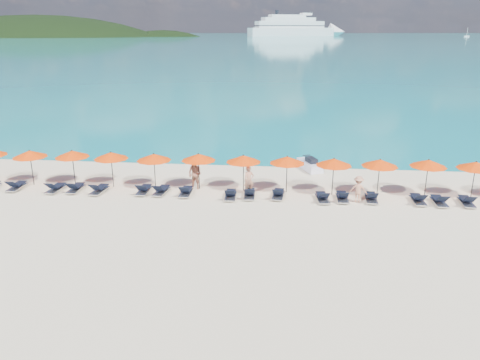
{
  "coord_description": "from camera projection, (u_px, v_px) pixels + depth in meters",
  "views": [
    {
      "loc": [
        2.5,
        -22.23,
        9.43
      ],
      "look_at": [
        0.0,
        3.0,
        1.2
      ],
      "focal_mm": 35.0,
      "sensor_mm": 36.0,
      "label": 1
    }
  ],
  "objects": [
    {
      "name": "lounger_9",
      "position": [
        230.0,
        195.0,
        27.17
      ],
      "size": [
        0.69,
        1.73,
        0.66
      ],
      "rotation": [
        0.0,
        0.0,
        0.04
      ],
      "color": "silver",
      "rests_on": "ground"
    },
    {
      "name": "umbrella_1",
      "position": [
        30.0,
        154.0,
        29.03
      ],
      "size": [
        2.1,
        2.1,
        2.28
      ],
      "color": "black",
      "rests_on": "ground"
    },
    {
      "name": "jetski",
      "position": [
        310.0,
        165.0,
        32.65
      ],
      "size": [
        1.82,
        2.67,
        0.89
      ],
      "rotation": [
        0.0,
        0.0,
        0.39
      ],
      "color": "white",
      "rests_on": "ground"
    },
    {
      "name": "umbrella_4",
      "position": [
        154.0,
        157.0,
        28.28
      ],
      "size": [
        2.1,
        2.1,
        2.28
      ],
      "color": "black",
      "rests_on": "ground"
    },
    {
      "name": "umbrella_5",
      "position": [
        199.0,
        157.0,
        28.27
      ],
      "size": [
        2.1,
        2.1,
        2.28
      ],
      "color": "black",
      "rests_on": "ground"
    },
    {
      "name": "lounger_2",
      "position": [
        17.0,
        186.0,
        28.67
      ],
      "size": [
        0.7,
        1.73,
        0.66
      ],
      "rotation": [
        0.0,
        0.0,
        0.05
      ],
      "color": "silver",
      "rests_on": "ground"
    },
    {
      "name": "umbrella_2",
      "position": [
        72.0,
        154.0,
        29.0
      ],
      "size": [
        2.1,
        2.1,
        2.28
      ],
      "color": "black",
      "rests_on": "ground"
    },
    {
      "name": "headland_small",
      "position": [
        164.0,
        66.0,
        579.12
      ],
      "size": [
        162.0,
        126.0,
        85.5
      ],
      "color": "black",
      "rests_on": "ground"
    },
    {
      "name": "umbrella_9",
      "position": [
        380.0,
        163.0,
        27.07
      ],
      "size": [
        2.1,
        2.1,
        2.28
      ],
      "color": "black",
      "rests_on": "ground"
    },
    {
      "name": "lounger_16",
      "position": [
        439.0,
        201.0,
        26.21
      ],
      "size": [
        0.65,
        1.71,
        0.66
      ],
      "rotation": [
        0.0,
        0.0,
        0.02
      ],
      "color": "silver",
      "rests_on": "ground"
    },
    {
      "name": "cruise_ship",
      "position": [
        300.0,
        28.0,
        606.78
      ],
      "size": [
        132.46,
        73.53,
        37.61
      ],
      "rotation": [
        0.0,
        0.0,
        0.41
      ],
      "color": "silver",
      "rests_on": "ground"
    },
    {
      "name": "lounger_11",
      "position": [
        278.0,
        194.0,
        27.27
      ],
      "size": [
        0.75,
        1.74,
        0.66
      ],
      "rotation": [
        0.0,
        0.0,
        -0.08
      ],
      "color": "silver",
      "rests_on": "ground"
    },
    {
      "name": "beachgoer_a",
      "position": [
        249.0,
        180.0,
        27.72
      ],
      "size": [
        0.74,
        0.64,
        1.71
      ],
      "primitive_type": "imported",
      "rotation": [
        0.0,
        0.0,
        0.44
      ],
      "color": "tan",
      "rests_on": "ground"
    },
    {
      "name": "lounger_12",
      "position": [
        322.0,
        197.0,
        26.74
      ],
      "size": [
        0.79,
        1.75,
        0.66
      ],
      "rotation": [
        0.0,
        0.0,
        0.1
      ],
      "color": "silver",
      "rests_on": "ground"
    },
    {
      "name": "umbrella_6",
      "position": [
        243.0,
        159.0,
        27.94
      ],
      "size": [
        2.1,
        2.1,
        2.28
      ],
      "color": "black",
      "rests_on": "ground"
    },
    {
      "name": "lounger_5",
      "position": [
        99.0,
        189.0,
        28.08
      ],
      "size": [
        0.74,
        1.74,
        0.66
      ],
      "rotation": [
        0.0,
        0.0,
        -0.07
      ],
      "color": "silver",
      "rests_on": "ground"
    },
    {
      "name": "sailboat_far",
      "position": [
        467.0,
        36.0,
        549.02
      ],
      "size": [
        5.7,
        1.9,
        10.44
      ],
      "color": "silver",
      "rests_on": "ground"
    },
    {
      "name": "umbrella_10",
      "position": [
        428.0,
        163.0,
        27.0
      ],
      "size": [
        2.1,
        2.1,
        2.28
      ],
      "color": "black",
      "rests_on": "ground"
    },
    {
      "name": "lounger_17",
      "position": [
        467.0,
        201.0,
        26.15
      ],
      "size": [
        0.72,
        1.73,
        0.66
      ],
      "rotation": [
        0.0,
        0.0,
        -0.06
      ],
      "color": "silver",
      "rests_on": "ground"
    },
    {
      "name": "sea",
      "position": [
        287.0,
        36.0,
        648.86
      ],
      "size": [
        1600.0,
        1300.0,
        0.01
      ],
      "primitive_type": "cube",
      "color": "#1FA9B2",
      "rests_on": "ground"
    },
    {
      "name": "lounger_14",
      "position": [
        371.0,
        197.0,
        26.73
      ],
      "size": [
        0.72,
        1.73,
        0.66
      ],
      "rotation": [
        0.0,
        0.0,
        -0.06
      ],
      "color": "silver",
      "rests_on": "ground"
    },
    {
      "name": "beachgoer_c",
      "position": [
        358.0,
        189.0,
        26.44
      ],
      "size": [
        1.07,
        0.64,
        1.55
      ],
      "primitive_type": "imported",
      "rotation": [
        0.0,
        0.0,
        2.95
      ],
      "color": "tan",
      "rests_on": "ground"
    },
    {
      "name": "lounger_8",
      "position": [
        186.0,
        191.0,
        27.71
      ],
      "size": [
        0.66,
        1.71,
        0.66
      ],
      "rotation": [
        0.0,
        0.0,
        0.02
      ],
      "color": "silver",
      "rests_on": "ground"
    },
    {
      "name": "lounger_3",
      "position": [
        56.0,
        188.0,
        28.33
      ],
      "size": [
        0.71,
        1.73,
        0.66
      ],
      "rotation": [
        0.0,
        0.0,
        -0.05
      ],
      "color": "silver",
      "rests_on": "ground"
    },
    {
      "name": "ground",
      "position": [
        234.0,
        220.0,
        24.19
      ],
      "size": [
        1400.0,
        1400.0,
        0.0
      ],
      "primitive_type": "plane",
      "color": "beige"
    },
    {
      "name": "lounger_15",
      "position": [
        418.0,
        199.0,
        26.44
      ],
      "size": [
        0.63,
        1.7,
        0.66
      ],
      "rotation": [
        0.0,
        0.0,
        0.01
      ],
      "color": "silver",
      "rests_on": "ground"
    },
    {
      "name": "lounger_6",
      "position": [
        144.0,
        190.0,
        28.02
      ],
      "size": [
        0.63,
        1.7,
        0.66
      ],
      "rotation": [
        0.0,
        0.0,
        0.01
      ],
      "color": "silver",
      "rests_on": "ground"
    },
    {
      "name": "umbrella_7",
      "position": [
        287.0,
        160.0,
        27.69
      ],
      "size": [
        2.1,
        2.1,
        2.28
      ],
      "color": "black",
      "rests_on": "ground"
    },
    {
      "name": "headland_main",
      "position": [
        41.0,
        69.0,
        575.21
      ],
      "size": [
        374.0,
        242.0,
        126.5
      ],
      "color": "black",
      "rests_on": "ground"
    },
    {
      "name": "umbrella_3",
      "position": [
        111.0,
        156.0,
        28.64
      ],
      "size": [
        2.1,
        2.1,
        2.28
      ],
      "color": "black",
      "rests_on": "ground"
    },
    {
      "name": "umbrella_11",
      "position": [
        476.0,
        165.0,
        26.59
      ],
      "size": [
        2.1,
        2.1,
        2.28
      ],
      "color": "black",
      "rests_on": "ground"
    },
    {
      "name": "lounger_4",
      "position": [
        76.0,
        188.0,
        28.34
      ],
      "size": [
        0.65,
        1.71,
        0.66
      ],
      "rotation": [
        0.0,
        0.0,
        0.02
      ],
      "color": "silver",
      "rests_on": "ground"
    },
    {
      "name": "lounger_13",
      "position": [
        342.0,
        197.0,
        26.82
      ],
      "size": [
        0.62,
        1.7,
        0.66
      ],
      "rotation": [
        0.0,
        0.0,
        0.0
      ],
      "color": "silver",
      "rests_on": "ground"
    },
    {
      "name": "lounger_7",
      "position": [
        161.0,
        190.0,
        27.9
      ],
      "size": [
        0.78,
        1.75,
        0.66
      ],
      "rotation": [
        0.0,
        0.0,
        -0.1
      ],
      "color": "silver",
      "rests_on": "ground"
    },
    {
      "name": "beachgoer_b",
      "position": [
        195.0,
        174.0,
        28.61
      ],
      "size": [
        1.06,
        0.87,
        1.89
      ],
      "primitive_type": "imported",
      "rotation": [
        0.0,
        0.0,
        -0.44
      ],
      "color": "tan",
      "rests_on": "ground"
    },
    {
      "name": "umbrella_8",
      "position": [
        334.0,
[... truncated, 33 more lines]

